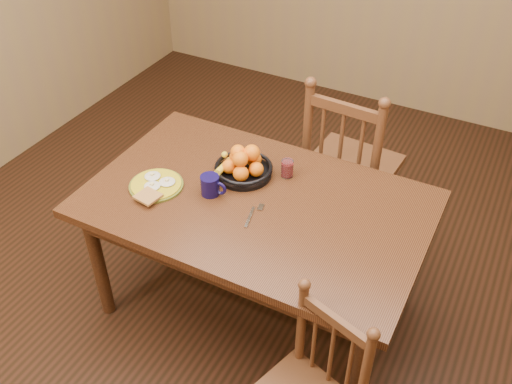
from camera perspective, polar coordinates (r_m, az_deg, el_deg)
The scene contains 9 objects.
room at distance 2.35m, azimuth 0.00°, elevation 10.54°, with size 4.52×5.02×2.72m.
dining_table at distance 2.74m, azimuth 0.00°, elevation -2.21°, with size 1.60×1.00×0.75m.
chair_far at distance 3.32m, azimuth 9.28°, elevation 2.56°, with size 0.52×0.50×1.08m.
breakfast_plate at distance 2.79m, azimuth -9.99°, elevation 0.68°, with size 0.26×0.29×0.04m.
fork at distance 2.60m, azimuth -0.26°, elevation -2.18°, with size 0.05×0.18×0.00m.
spoon at distance 2.75m, azimuth -9.56°, elevation -0.11°, with size 0.05×0.16×0.01m.
coffee_mug at distance 2.70m, azimuth -4.53°, elevation 0.68°, with size 0.13×0.09×0.10m.
juice_glass at distance 2.81m, azimuth 3.14°, elevation 2.33°, with size 0.06×0.06×0.09m.
fruit_bowl at distance 2.81m, azimuth -1.30°, elevation 2.68°, with size 0.29×0.29×0.17m.
Camera 1 is at (0.96, -1.83, 2.46)m, focal length 40.00 mm.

